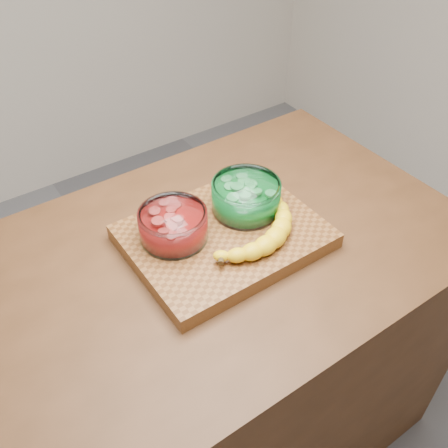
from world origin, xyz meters
TOP-DOWN VIEW (x-y plane):
  - ground at (0.00, 0.00)m, footprint 3.50×3.50m
  - counter at (0.00, 0.00)m, footprint 1.20×0.80m
  - cutting_board at (0.00, 0.00)m, footprint 0.45×0.35m
  - bowl_red at (-0.11, 0.05)m, footprint 0.16×0.16m
  - bowl_green at (0.09, 0.03)m, footprint 0.17×0.17m
  - banana at (0.05, -0.06)m, footprint 0.29×0.18m

SIDE VIEW (x-z plane):
  - ground at x=0.00m, z-range 0.00..0.00m
  - counter at x=0.00m, z-range 0.00..0.90m
  - cutting_board at x=0.00m, z-range 0.90..0.94m
  - banana at x=0.05m, z-range 0.94..0.98m
  - bowl_red at x=-0.11m, z-range 0.94..1.01m
  - bowl_green at x=0.09m, z-range 0.94..1.02m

